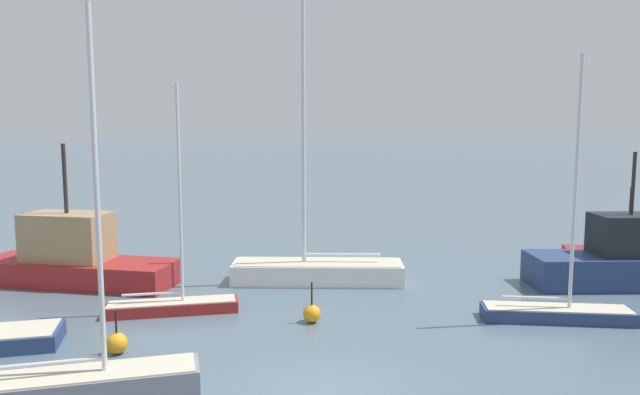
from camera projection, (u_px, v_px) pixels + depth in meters
sailboat_0 at (557, 308)px, 20.15m from camera, size 5.20×1.76×9.12m
sailboat_3 at (173, 302)px, 20.98m from camera, size 4.81×1.90×8.26m
sailboat_4 at (87, 379)px, 14.40m from camera, size 5.66×2.61×9.62m
sailboat_5 at (317, 268)px, 25.14m from camera, size 7.43×2.22×11.97m
fishing_boat_0 at (623, 252)px, 28.14m from camera, size 5.41×2.70×3.89m
fishing_boat_1 at (74, 258)px, 24.86m from camera, size 8.80×4.25×6.04m
fishing_boat_2 at (622, 260)px, 24.52m from camera, size 7.55×2.60×5.71m
channel_buoy_0 at (312, 313)px, 19.97m from camera, size 0.62×0.62×1.43m
channel_buoy_1 at (117, 343)px, 17.21m from camera, size 0.63×0.63×1.34m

